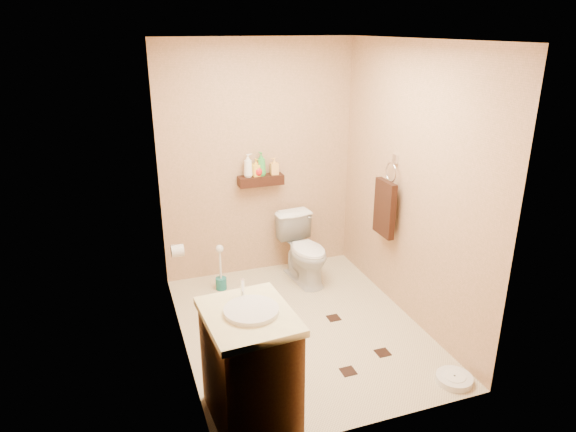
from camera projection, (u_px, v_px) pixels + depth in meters
name	position (u px, v px, depth m)	size (l,w,h in m)	color
ground	(301.00, 327.00, 4.51)	(2.50, 2.50, 0.00)	beige
wall_back	(258.00, 161.00, 5.20)	(2.00, 0.04, 2.40)	tan
wall_front	(378.00, 262.00, 2.99)	(2.00, 0.04, 2.40)	tan
wall_left	(175.00, 212.00, 3.79)	(0.04, 2.50, 2.40)	tan
wall_right	(411.00, 186.00, 4.41)	(0.04, 2.50, 2.40)	tan
ceiling	(303.00, 39.00, 3.68)	(2.00, 2.50, 0.02)	white
wall_shelf	(261.00, 180.00, 5.19)	(0.46, 0.14, 0.10)	#35180E
floor_accents	(302.00, 331.00, 4.46)	(1.13, 1.38, 0.01)	black
toilet	(305.00, 250.00, 5.24)	(0.38, 0.67, 0.68)	white
vanity	(250.00, 365.00, 3.34)	(0.59, 0.70, 0.93)	brown
bathroom_scale	(454.00, 379.00, 3.81)	(0.32, 0.32, 0.05)	silver
toilet_brush	(221.00, 274.00, 5.11)	(0.11, 0.11, 0.48)	#1B6D6D
towel_ring	(385.00, 206.00, 4.69)	(0.12, 0.30, 0.76)	silver
toilet_paper	(177.00, 251.00, 4.59)	(0.12, 0.11, 0.12)	silver
bottle_a	(248.00, 165.00, 5.10)	(0.09, 0.09, 0.23)	white
bottle_b	(256.00, 167.00, 5.13)	(0.08, 0.08, 0.18)	yellow
bottle_c	(258.00, 169.00, 5.14)	(0.11, 0.11, 0.15)	red
bottle_d	(261.00, 164.00, 5.14)	(0.09, 0.09, 0.24)	green
bottle_e	(274.00, 166.00, 5.19)	(0.08, 0.08, 0.17)	#FFB554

